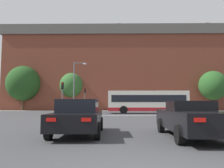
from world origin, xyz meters
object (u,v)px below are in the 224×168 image
object	(u,v)px
traffic_light_far_right	(154,97)
street_lamp_junction	(76,82)
traffic_light_near_left	(62,93)
traffic_light_far_left	(85,95)
car_saloon_left	(79,117)
bus_crossing_lead	(147,101)
car_roadster_right	(191,119)
pedestrian_waiting	(155,105)

from	to	relation	value
traffic_light_far_right	street_lamp_junction	world-z (taller)	street_lamp_junction
traffic_light_near_left	traffic_light_far_left	world-z (taller)	traffic_light_far_left
traffic_light_near_left	street_lamp_junction	size ratio (longest dim) A/B	0.54
car_saloon_left	street_lamp_junction	bearing A→B (deg)	99.20
bus_crossing_lead	traffic_light_far_right	world-z (taller)	traffic_light_far_right
car_roadster_right	bus_crossing_lead	distance (m)	20.27
street_lamp_junction	pedestrian_waiting	distance (m)	15.93
bus_crossing_lead	traffic_light_far_left	distance (m)	13.30
street_lamp_junction	bus_crossing_lead	bearing A→B (deg)	-0.65
traffic_light_far_left	street_lamp_junction	xyz separation A→B (m)	(0.05, -9.12, 1.50)
car_roadster_right	traffic_light_far_right	xyz separation A→B (m)	(3.90, 29.43, 1.73)
traffic_light_far_right	pedestrian_waiting	distance (m)	1.58
car_saloon_left	traffic_light_far_right	bearing A→B (deg)	72.36
car_saloon_left	car_roadster_right	xyz separation A→B (m)	(4.53, -0.75, -0.03)
car_roadster_right	traffic_light_near_left	size ratio (longest dim) A/B	1.32
car_saloon_left	bus_crossing_lead	xyz separation A→B (m)	(5.85, 19.46, 0.81)
traffic_light_near_left	pedestrian_waiting	xyz separation A→B (m)	(12.95, 14.19, -1.48)
car_saloon_left	car_roadster_right	size ratio (longest dim) A/B	0.93
traffic_light_near_left	traffic_light_far_right	xyz separation A→B (m)	(12.80, 13.53, -0.05)
car_saloon_left	traffic_light_far_right	world-z (taller)	traffic_light_far_right
traffic_light_far_left	street_lamp_junction	distance (m)	9.25
traffic_light_near_left	bus_crossing_lead	bearing A→B (deg)	22.89
car_roadster_right	traffic_light_near_left	xyz separation A→B (m)	(-8.90, 15.90, 1.79)
car_saloon_left	car_roadster_right	world-z (taller)	car_saloon_left
bus_crossing_lead	traffic_light_near_left	xyz separation A→B (m)	(-10.22, -4.31, 0.95)
car_saloon_left	bus_crossing_lead	world-z (taller)	bus_crossing_lead
car_roadster_right	street_lamp_junction	bearing A→B (deg)	112.42
bus_crossing_lead	traffic_light_far_left	xyz separation A→B (m)	(-9.51, 9.23, 1.12)
traffic_light_far_right	street_lamp_junction	size ratio (longest dim) A/B	0.53
traffic_light_far_right	pedestrian_waiting	world-z (taller)	traffic_light_far_right
car_roadster_right	pedestrian_waiting	size ratio (longest dim) A/B	2.77
traffic_light_far_left	pedestrian_waiting	size ratio (longest dim) A/B	2.26
traffic_light_far_right	traffic_light_near_left	bearing A→B (deg)	-133.42
car_saloon_left	bus_crossing_lead	bearing A→B (deg)	72.02
car_roadster_right	traffic_light_far_right	bearing A→B (deg)	83.03
car_roadster_right	pedestrian_waiting	world-z (taller)	pedestrian_waiting
traffic_light_far_left	traffic_light_far_right	bearing A→B (deg)	-0.08
traffic_light_far_right	bus_crossing_lead	bearing A→B (deg)	-105.66
bus_crossing_lead	street_lamp_junction	xyz separation A→B (m)	(-9.46, 0.11, 2.62)
street_lamp_junction	car_roadster_right	bearing A→B (deg)	-68.17
traffic_light_near_left	street_lamp_junction	xyz separation A→B (m)	(0.76, 4.42, 1.67)
traffic_light_near_left	traffic_light_far_right	world-z (taller)	traffic_light_near_left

